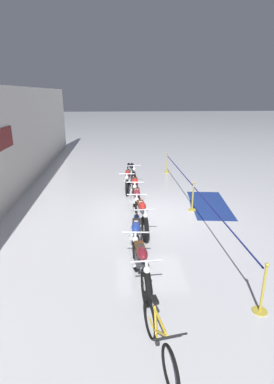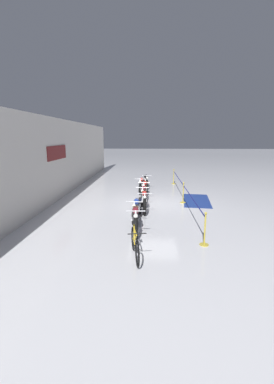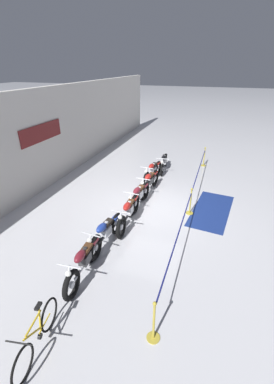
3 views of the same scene
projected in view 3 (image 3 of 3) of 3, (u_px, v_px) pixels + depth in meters
name	position (u px, v px, depth m)	size (l,w,h in m)	color
ground_plane	(152.00, 208.00, 10.04)	(120.00, 120.00, 0.00)	silver
back_wall	(33.00, 144.00, 10.55)	(28.00, 0.29, 4.20)	silver
motorcycle_maroon_0	(84.00, 262.00, 6.62)	(2.18, 0.62, 0.95)	black
motorcycle_blue_1	(105.00, 233.00, 7.73)	(2.23, 0.62, 0.94)	black
motorcycle_red_2	(129.00, 212.00, 8.82)	(2.38, 0.62, 0.96)	black
motorcycle_maroon_3	(138.00, 196.00, 9.88)	(2.18, 0.62, 0.95)	black
motorcycle_red_4	(149.00, 182.00, 11.05)	(2.25, 0.62, 0.95)	black
motorcycle_red_5	(152.00, 171.00, 12.23)	(2.29, 0.62, 0.93)	black
motorcycle_black_6	(164.00, 162.00, 13.34)	(2.17, 0.63, 0.92)	black
bicycle	(37.00, 336.00, 4.92)	(1.69, 0.48, 0.95)	black
stanchion_far_left	(185.00, 214.00, 8.19)	(10.54, 0.28, 1.05)	gold
stanchion_mid_left	(190.00, 205.00, 9.50)	(0.28, 0.28, 1.05)	gold
stanchion_mid_right	(204.00, 159.00, 14.02)	(0.28, 0.28, 1.05)	gold
floor_banner	(211.00, 210.00, 9.86)	(3.00, 1.31, 0.01)	navy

